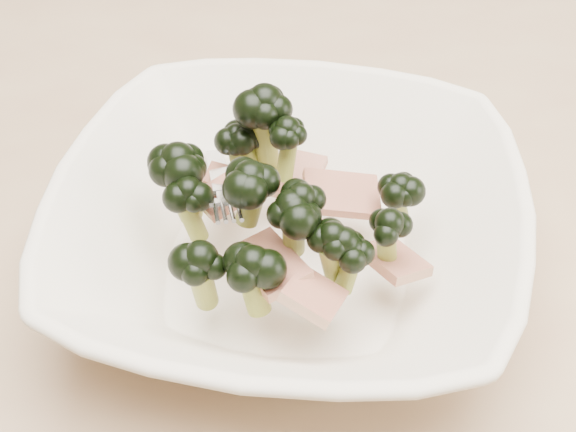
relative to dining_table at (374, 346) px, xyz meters
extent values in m
cube|color=tan|center=(0.00, 0.00, 0.08)|extent=(1.20, 0.80, 0.04)
imported|color=silver|center=(-0.07, -0.01, 0.14)|extent=(0.35, 0.35, 0.08)
cylinder|color=olive|center=(-0.09, -0.08, 0.15)|extent=(0.02, 0.02, 0.04)
ellipsoid|color=black|center=(-0.09, -0.08, 0.17)|extent=(0.04, 0.04, 0.03)
cylinder|color=olive|center=(-0.13, -0.01, 0.15)|extent=(0.02, 0.01, 0.04)
ellipsoid|color=black|center=(-0.13, -0.01, 0.17)|extent=(0.03, 0.03, 0.03)
cylinder|color=olive|center=(-0.14, 0.01, 0.15)|extent=(0.03, 0.02, 0.05)
ellipsoid|color=black|center=(-0.14, 0.01, 0.18)|extent=(0.04, 0.04, 0.03)
cylinder|color=olive|center=(-0.06, -0.04, 0.17)|extent=(0.02, 0.02, 0.03)
ellipsoid|color=black|center=(-0.06, -0.04, 0.19)|extent=(0.03, 0.03, 0.02)
cylinder|color=olive|center=(-0.03, -0.06, 0.15)|extent=(0.02, 0.02, 0.03)
ellipsoid|color=black|center=(-0.03, -0.06, 0.17)|extent=(0.03, 0.03, 0.02)
cylinder|color=olive|center=(-0.08, 0.05, 0.17)|extent=(0.02, 0.02, 0.05)
ellipsoid|color=black|center=(-0.08, 0.05, 0.20)|extent=(0.04, 0.04, 0.03)
cylinder|color=olive|center=(-0.01, -0.04, 0.15)|extent=(0.02, 0.02, 0.04)
ellipsoid|color=black|center=(-0.01, -0.04, 0.17)|extent=(0.03, 0.03, 0.02)
cylinder|color=olive|center=(-0.06, -0.04, 0.16)|extent=(0.01, 0.02, 0.03)
ellipsoid|color=black|center=(-0.06, -0.04, 0.19)|extent=(0.03, 0.03, 0.03)
cylinder|color=olive|center=(-0.04, -0.06, 0.15)|extent=(0.02, 0.02, 0.04)
ellipsoid|color=black|center=(-0.04, -0.06, 0.18)|extent=(0.03, 0.03, 0.02)
cylinder|color=olive|center=(-0.12, -0.07, 0.14)|extent=(0.02, 0.02, 0.04)
ellipsoid|color=black|center=(-0.12, -0.07, 0.17)|extent=(0.04, 0.04, 0.03)
cylinder|color=olive|center=(0.01, 0.01, 0.14)|extent=(0.02, 0.02, 0.03)
ellipsoid|color=black|center=(0.01, 0.01, 0.16)|extent=(0.03, 0.03, 0.02)
cylinder|color=olive|center=(-0.07, 0.03, 0.17)|extent=(0.02, 0.02, 0.04)
ellipsoid|color=black|center=(-0.07, 0.03, 0.19)|extent=(0.03, 0.03, 0.02)
cylinder|color=olive|center=(-0.09, 0.05, 0.15)|extent=(0.02, 0.01, 0.04)
ellipsoid|color=black|center=(-0.09, 0.05, 0.17)|extent=(0.03, 0.03, 0.02)
cylinder|color=olive|center=(-0.09, -0.03, 0.17)|extent=(0.02, 0.02, 0.03)
ellipsoid|color=black|center=(-0.09, -0.03, 0.20)|extent=(0.04, 0.04, 0.03)
cylinder|color=olive|center=(-0.10, 0.05, 0.15)|extent=(0.02, 0.01, 0.03)
ellipsoid|color=black|center=(-0.10, 0.05, 0.17)|extent=(0.03, 0.03, 0.02)
cube|color=maroon|center=(0.00, -0.04, 0.14)|extent=(0.05, 0.05, 0.02)
cube|color=maroon|center=(-0.05, -0.08, 0.15)|extent=(0.04, 0.05, 0.02)
cube|color=maroon|center=(-0.03, 0.02, 0.14)|extent=(0.05, 0.04, 0.02)
cube|color=maroon|center=(-0.08, -0.06, 0.15)|extent=(0.05, 0.06, 0.02)
cube|color=maroon|center=(-0.11, 0.03, 0.14)|extent=(0.04, 0.03, 0.01)
cube|color=maroon|center=(-0.06, 0.05, 0.13)|extent=(0.04, 0.05, 0.02)
cube|color=maroon|center=(-0.11, 0.00, 0.16)|extent=(0.05, 0.05, 0.02)
camera|label=1|loc=(-0.07, -0.39, 0.50)|focal=50.00mm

